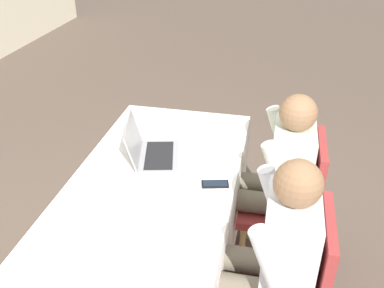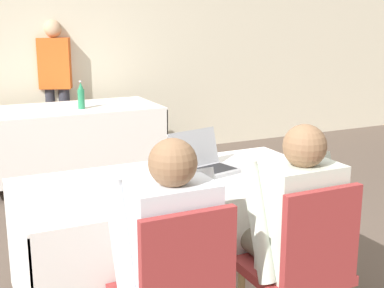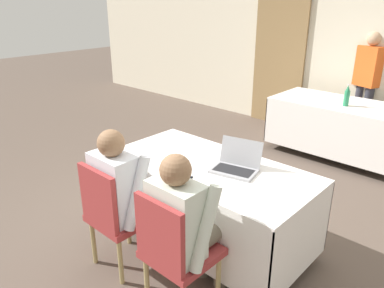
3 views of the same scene
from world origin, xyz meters
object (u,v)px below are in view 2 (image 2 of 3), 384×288
Objects in this scene: laptop at (204,165)px; water_bottle at (81,96)px; person_white_shirt at (291,224)px; chair_near_right at (302,264)px; person_red_shirt at (56,83)px; cell_phone at (208,195)px; person_checkered_shirt at (166,249)px.

water_bottle is (-0.10, 2.45, 0.08)m from laptop.
person_white_shirt is at bearing -86.16° from water_bottle.
person_red_shirt is (-0.27, 4.11, 0.42)m from chair_near_right.
laptop reaches higher than cell_phone.
person_checkered_shirt reaches higher than water_bottle.
laptop is at bearing -127.47° from person_checkered_shirt.
laptop is 0.45× the size of chair_near_right.
cell_phone is at bearing -139.44° from person_checkered_shirt.
cell_phone is 0.13× the size of person_white_shirt.
person_red_shirt is at bearing 94.24° from water_bottle.
chair_near_right reaches higher than cell_phone.
chair_near_right is at bearing -95.41° from laptop.
person_white_shirt is at bearing -60.00° from cell_phone.
water_bottle is 0.30× the size of chair_near_right.
person_red_shirt reaches higher than person_white_shirt.
laptop is 2.68× the size of cell_phone.
water_bottle is at bearing 79.10° from laptop.
water_bottle is 0.24× the size of person_white_shirt.
cell_phone is at bearing -91.59° from water_bottle.
person_white_shirt is at bearing -64.94° from person_red_shirt.
person_red_shirt is at bearing 79.59° from laptop.
water_bottle is at bearing -86.28° from chair_near_right.
chair_near_right is 4.14m from person_red_shirt.
person_white_shirt reaches higher than water_bottle.
person_checkered_shirt is at bearing -140.72° from laptop.
person_white_shirt is at bearing -90.00° from chair_near_right.
person_red_shirt reaches higher than cell_phone.
laptop is 0.89m from person_checkered_shirt.
water_bottle reaches higher than laptop.
person_red_shirt is (-0.27, 4.00, 0.26)m from person_white_shirt.
cell_phone is 0.17× the size of chair_near_right.
cell_phone is 2.85m from water_bottle.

